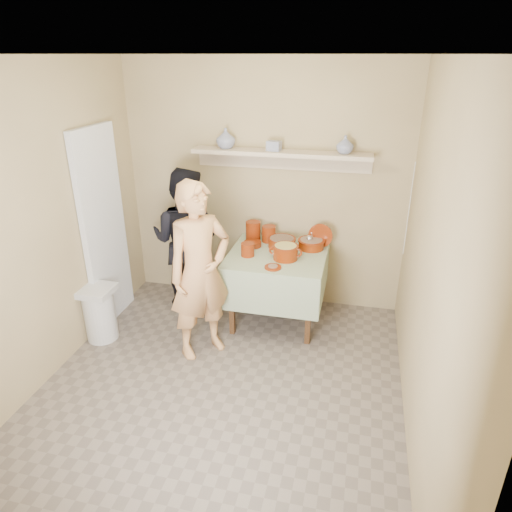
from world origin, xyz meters
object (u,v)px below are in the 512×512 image
(person_helper, at_px, (186,240))
(serving_table, at_px, (277,264))
(cazuela_rice, at_px, (286,251))
(person_cook, at_px, (200,272))
(trash_bin, at_px, (100,313))

(person_helper, bearing_deg, serving_table, 178.96)
(cazuela_rice, bearing_deg, person_cook, -138.10)
(cazuela_rice, height_order, trash_bin, cazuela_rice)
(serving_table, distance_m, cazuela_rice, 0.25)
(person_cook, relative_size, serving_table, 1.70)
(person_cook, bearing_deg, trash_bin, 134.58)
(cazuela_rice, bearing_deg, serving_table, 130.12)
(person_helper, bearing_deg, trash_bin, 55.54)
(person_helper, bearing_deg, cazuela_rice, 173.29)
(person_cook, height_order, person_helper, person_cook)
(person_cook, relative_size, cazuela_rice, 5.02)
(person_cook, distance_m, serving_table, 0.93)
(serving_table, bearing_deg, cazuela_rice, -49.88)
(trash_bin, bearing_deg, person_cook, 2.08)
(person_cook, distance_m, cazuela_rice, 0.90)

